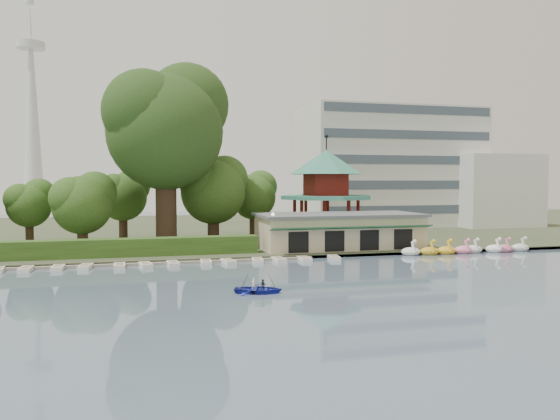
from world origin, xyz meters
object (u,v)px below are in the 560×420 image
object	(u,v)px
boathouse	(339,230)
big_tree	(167,123)
rowboat_with_passengers	(258,286)
pavilion	(326,185)
dock	(141,263)

from	to	relation	value
boathouse	big_tree	xyz separation A→B (m)	(-18.82, 6.24, 12.34)
boathouse	rowboat_with_passengers	bearing A→B (deg)	-124.11
big_tree	boathouse	bearing A→B (deg)	-18.35
rowboat_with_passengers	pavilion	bearing A→B (deg)	62.48
boathouse	big_tree	world-z (taller)	big_tree
big_tree	rowboat_with_passengers	distance (m)	30.77
boathouse	rowboat_with_passengers	distance (m)	24.96
dock	pavilion	distance (m)	29.14
rowboat_with_passengers	boathouse	bearing A→B (deg)	55.89
dock	boathouse	bearing A→B (deg)	12.24
boathouse	rowboat_with_passengers	world-z (taller)	boathouse
boathouse	pavilion	distance (m)	11.43
big_tree	rowboat_with_passengers	xyz separation A→B (m)	(4.86, -26.85, -14.21)
boathouse	rowboat_with_passengers	xyz separation A→B (m)	(-13.96, -20.61, -1.87)
pavilion	rowboat_with_passengers	xyz separation A→B (m)	(-15.96, -30.63, -6.99)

